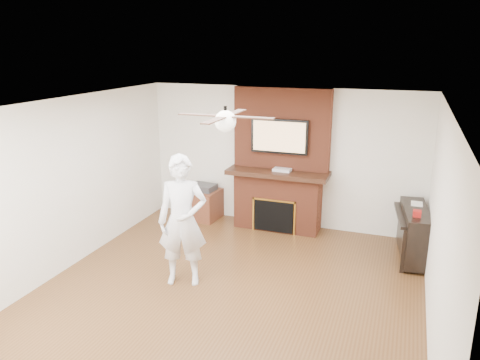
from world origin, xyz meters
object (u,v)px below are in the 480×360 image
(fireplace, at_px, (279,174))
(side_table, at_px, (203,203))
(piano, at_px, (414,232))
(person, at_px, (182,221))

(fireplace, xyz_separation_m, side_table, (-1.46, -0.07, -0.69))
(fireplace, distance_m, piano, 2.43)
(person, bearing_deg, side_table, 89.49)
(side_table, distance_m, piano, 3.79)
(side_table, bearing_deg, piano, -2.10)
(fireplace, height_order, piano, fireplace)
(person, xyz_separation_m, piano, (2.98, 1.89, -0.48))
(fireplace, xyz_separation_m, piano, (2.30, -0.55, -0.56))
(side_table, relative_size, piano, 0.53)
(fireplace, bearing_deg, person, -105.55)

